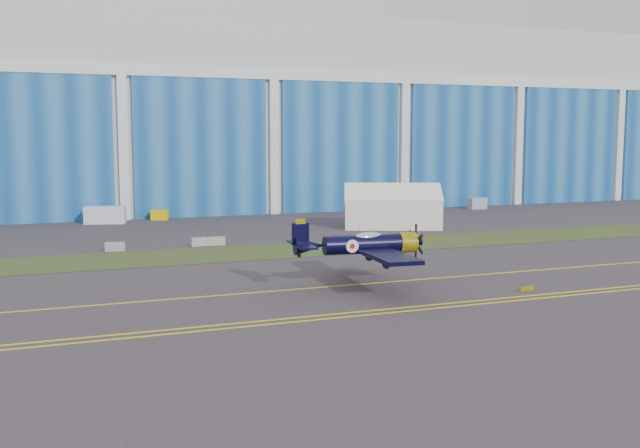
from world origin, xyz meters
name	(u,v)px	position (x,y,z in m)	size (l,w,h in m)	color
ground	(204,283)	(0.00, 0.00, 0.00)	(260.00, 260.00, 0.00)	#3A3239
grass_median	(172,257)	(0.00, 14.00, 0.02)	(260.00, 10.00, 0.02)	#475128
hangar	(105,116)	(0.00, 71.79, 14.96)	(220.00, 45.70, 30.00)	silver
taxiway_centreline	(219,295)	(0.00, -5.00, 0.01)	(200.00, 0.20, 0.02)	yellow
edge_line_near	(257,326)	(0.00, -14.50, 0.01)	(80.00, 0.20, 0.02)	yellow
edge_line_far	(252,322)	(0.00, -13.50, 0.01)	(80.00, 0.20, 0.02)	yellow
guard_board_right	(527,289)	(22.00, -12.00, 0.17)	(1.20, 0.15, 0.35)	yellow
warbird	(363,244)	(11.13, -5.99, 3.34)	(12.99, 15.20, 4.22)	black
tent	(392,205)	(31.18, 28.29, 2.85)	(14.85, 13.16, 5.71)	white
shipping_container	(105,215)	(-3.11, 45.48, 1.15)	(5.30, 2.12, 2.30)	silver
tug	(160,215)	(4.49, 47.40, 0.68)	(2.33, 1.45, 1.36)	#D9BC04
gse_box	(477,203)	(54.74, 44.40, 0.90)	(3.00, 1.60, 1.80)	#8E97A5
barrier_a	(115,247)	(-4.66, 19.93, 0.45)	(2.00, 0.60, 0.90)	gray
barrier_b	(200,242)	(4.19, 20.31, 0.45)	(2.00, 0.60, 0.90)	#929299
barrier_c	(216,241)	(5.88, 20.22, 0.45)	(2.00, 0.60, 0.90)	#9D9C85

